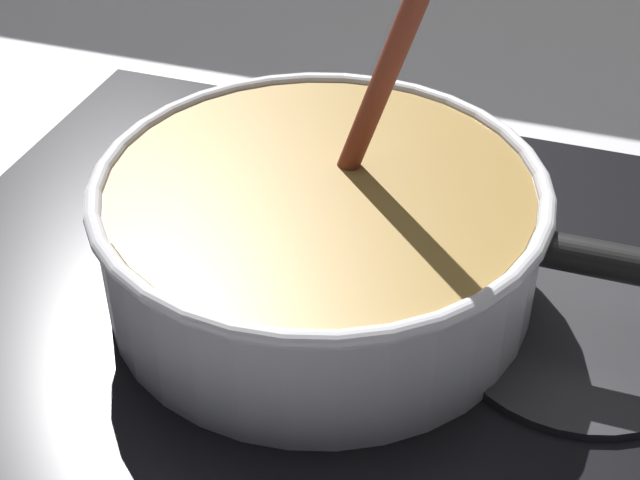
{
  "coord_description": "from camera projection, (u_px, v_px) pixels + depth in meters",
  "views": [
    {
      "loc": [
        0.13,
        -0.4,
        0.42
      ],
      "look_at": [
        -0.03,
        0.05,
        0.05
      ],
      "focal_mm": 53.16,
      "sensor_mm": 36.0,
      "label": 1
    }
  ],
  "objects": [
    {
      "name": "ground",
      "position": [
        334.0,
        391.0,
        0.6
      ],
      "size": [
        2.4,
        1.6,
        0.04
      ],
      "primitive_type": "cube",
      "color": "#B7B7BC"
    },
    {
      "name": "hob_plate",
      "position": [
        320.0,
        297.0,
        0.63
      ],
      "size": [
        0.56,
        0.48,
        0.01
      ],
      "primitive_type": "cube",
      "color": "black",
      "rests_on": "ground"
    },
    {
      "name": "burner_ring",
      "position": [
        320.0,
        286.0,
        0.63
      ],
      "size": [
        0.19,
        0.19,
        0.01
      ],
      "primitive_type": "torus",
      "color": "#592D0C",
      "rests_on": "hob_plate"
    },
    {
      "name": "spare_burner",
      "position": [
        575.0,
        342.0,
        0.58
      ],
      "size": [
        0.15,
        0.15,
        0.01
      ],
      "primitive_type": "cylinder",
      "color": "#262628",
      "rests_on": "hob_plate"
    },
    {
      "name": "cooking_pan",
      "position": [
        322.0,
        234.0,
        0.6
      ],
      "size": [
        0.42,
        0.28,
        0.31
      ],
      "color": "silver",
      "rests_on": "hob_plate"
    }
  ]
}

